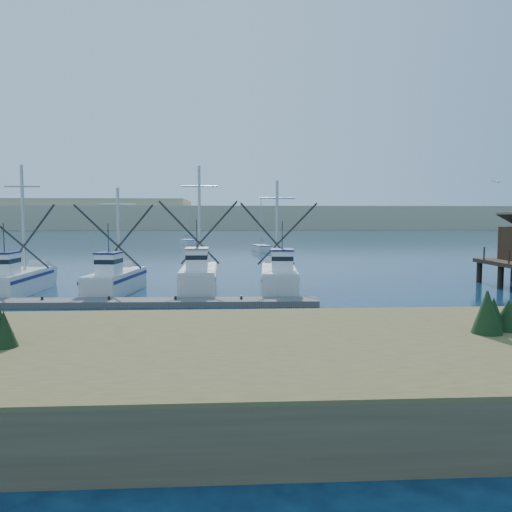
# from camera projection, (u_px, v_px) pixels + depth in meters

# --- Properties ---
(ground) EXTENTS (500.00, 500.00, 0.00)m
(ground) POSITION_uv_depth(u_px,v_px,m) (269.00, 324.00, 25.01)
(ground) COLOR #0B1C32
(ground) RESTS_ON ground
(shore_bank) EXTENTS (40.00, 10.00, 1.60)m
(shore_bank) POSITION_uv_depth(u_px,v_px,m) (25.00, 373.00, 14.53)
(shore_bank) COLOR #4C422D
(shore_bank) RESTS_ON ground
(floating_dock) EXTENTS (27.36, 2.66, 0.36)m
(floating_dock) POSITION_uv_depth(u_px,v_px,m) (92.00, 303.00, 30.11)
(floating_dock) COLOR #635F58
(floating_dock) RESTS_ON ground
(dune_ridge) EXTENTS (360.00, 60.00, 10.00)m
(dune_ridge) POSITION_uv_depth(u_px,v_px,m) (232.00, 218.00, 233.63)
(dune_ridge) COLOR tan
(dune_ridge) RESTS_ON ground
(trawler_fleet) EXTENTS (27.46, 9.40, 9.07)m
(trawler_fleet) POSITION_uv_depth(u_px,v_px,m) (111.00, 279.00, 35.08)
(trawler_fleet) COLOR silver
(trawler_fleet) RESTS_ON ground
(sailboat_near) EXTENTS (2.76, 5.56, 8.10)m
(sailboat_near) POSITION_uv_depth(u_px,v_px,m) (261.00, 248.00, 77.93)
(sailboat_near) COLOR silver
(sailboat_near) RESTS_ON ground
(sailboat_far) EXTENTS (3.46, 5.41, 8.10)m
(sailboat_far) POSITION_uv_depth(u_px,v_px,m) (187.00, 242.00, 96.79)
(sailboat_far) COLOR silver
(sailboat_far) RESTS_ON ground
(flying_gull) EXTENTS (0.95, 0.17, 0.17)m
(flying_gull) POSITION_uv_depth(u_px,v_px,m) (498.00, 182.00, 30.83)
(flying_gull) COLOR white
(flying_gull) RESTS_ON ground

